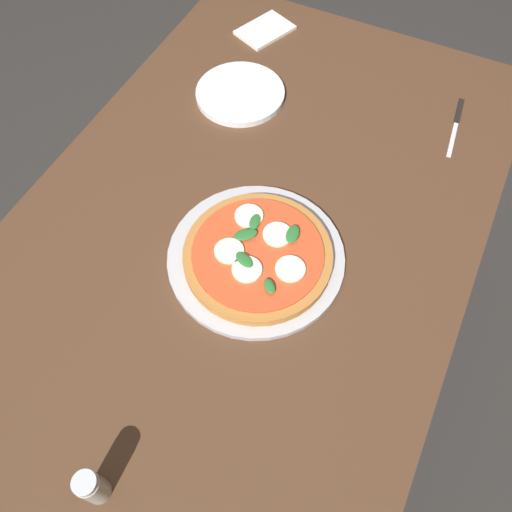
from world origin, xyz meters
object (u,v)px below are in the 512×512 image
object	(u,v)px
dining_table	(236,268)
pepper_shaker	(92,487)
napkin	(265,30)
plate_white	(240,93)
pizza	(258,255)
knife	(457,120)
serving_tray	(256,257)

from	to	relation	value
dining_table	pepper_shaker	bearing A→B (deg)	2.62
napkin	pepper_shaker	world-z (taller)	pepper_shaker
dining_table	plate_white	size ratio (longest dim) A/B	7.28
pizza	knife	distance (m)	0.56
dining_table	knife	xyz separation A→B (m)	(-0.49, 0.29, 0.10)
napkin	dining_table	bearing A→B (deg)	20.28
pizza	plate_white	size ratio (longest dim) A/B	1.35
pizza	napkin	xyz separation A→B (m)	(-0.60, -0.27, -0.02)
plate_white	knife	world-z (taller)	plate_white
plate_white	pepper_shaker	xyz separation A→B (m)	(0.82, 0.19, 0.03)
pizza	knife	bearing A→B (deg)	155.44
serving_tray	pizza	distance (m)	0.02
serving_tray	knife	xyz separation A→B (m)	(-0.50, 0.24, -0.00)
dining_table	pizza	bearing A→B (deg)	71.74
napkin	knife	xyz separation A→B (m)	(0.09, 0.50, -0.00)
serving_tray	pizza	size ratio (longest dim) A/B	1.20
napkin	knife	world-z (taller)	napkin
pizza	plate_white	xyz separation A→B (m)	(-0.37, -0.22, -0.02)
dining_table	serving_tray	world-z (taller)	serving_tray
pizza	knife	size ratio (longest dim) A/B	1.51
knife	pepper_shaker	distance (m)	0.99
pizza	knife	world-z (taller)	pizza
knife	napkin	bearing A→B (deg)	-100.47
dining_table	knife	bearing A→B (deg)	149.37
dining_table	pizza	world-z (taller)	pizza
pepper_shaker	dining_table	bearing A→B (deg)	-177.38
pizza	plate_white	distance (m)	0.43
plate_white	napkin	distance (m)	0.23
knife	plate_white	bearing A→B (deg)	-73.32
dining_table	serving_tray	bearing A→B (deg)	73.46
serving_tray	pepper_shaker	distance (m)	0.45
serving_tray	napkin	distance (m)	0.65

